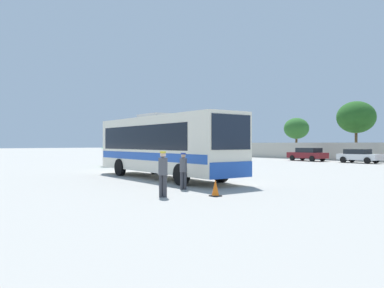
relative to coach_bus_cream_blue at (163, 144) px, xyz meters
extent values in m
plane|color=#A3A099|center=(0.90, 10.32, -1.98)|extent=(300.00, 300.00, 0.00)
cube|color=silver|center=(0.13, 0.00, -0.02)|extent=(11.47, 2.75, 3.03)
cube|color=black|center=(-0.44, 0.01, 0.34)|extent=(9.41, 2.74, 1.34)
cube|color=#2351B2|center=(0.13, 0.00, -0.69)|extent=(11.24, 2.77, 0.42)
cube|color=#19212D|center=(5.86, -0.10, 0.52)|extent=(0.08, 2.30, 1.58)
cube|color=#2351B2|center=(5.86, -0.10, -1.17)|extent=(0.10, 2.50, 0.73)
cube|color=#B2B2B2|center=(-0.73, 0.01, 1.62)|extent=(2.22, 1.44, 0.24)
cylinder|color=black|center=(3.69, 1.16, -1.46)|extent=(1.05, 0.32, 1.04)
cylinder|color=black|center=(3.65, -1.29, -1.46)|extent=(1.05, 0.32, 1.04)
cylinder|color=black|center=(-2.99, 1.28, -1.46)|extent=(1.05, 0.32, 1.04)
cylinder|color=black|center=(-3.03, -1.17, -1.46)|extent=(1.05, 0.32, 1.04)
cylinder|color=#38383D|center=(5.01, -2.07, -1.60)|extent=(0.14, 0.14, 0.76)
cylinder|color=#38383D|center=(4.96, -2.20, -1.60)|extent=(0.14, 0.14, 0.76)
cylinder|color=#4C4C51|center=(4.98, -2.14, -0.92)|extent=(0.42, 0.42, 0.60)
sphere|color=tan|center=(4.98, -2.14, -0.52)|extent=(0.21, 0.21, 0.21)
cylinder|color=navy|center=(4.98, -2.14, -0.42)|extent=(0.22, 0.22, 0.06)
cylinder|color=#38383D|center=(6.49, -4.06, -1.57)|extent=(0.15, 0.15, 0.82)
cylinder|color=#38383D|center=(6.36, -4.15, -1.57)|extent=(0.15, 0.15, 0.82)
cylinder|color=#4C4C51|center=(6.42, -4.10, -0.84)|extent=(0.47, 0.47, 0.65)
sphere|color=beige|center=(6.42, -4.10, -0.40)|extent=(0.22, 0.22, 0.22)
cylinder|color=yellow|center=(6.42, -4.10, -0.30)|extent=(0.23, 0.23, 0.07)
cylinder|color=gray|center=(-12.27, 2.89, -0.89)|extent=(0.05, 0.05, 2.18)
cone|color=green|center=(-12.27, 2.89, -0.08)|extent=(2.38, 2.38, 0.65)
cube|color=brown|center=(-12.27, 2.89, -1.80)|extent=(0.45, 0.45, 0.36)
cube|color=maroon|center=(-8.38, 24.82, -1.34)|extent=(4.60, 2.04, 0.64)
cube|color=black|center=(-8.16, 24.81, -0.75)|extent=(2.56, 1.78, 0.53)
cylinder|color=black|center=(-9.82, 24.01, -1.66)|extent=(0.65, 0.25, 0.64)
cylinder|color=black|center=(-9.73, 25.77, -1.66)|extent=(0.65, 0.25, 0.64)
cylinder|color=black|center=(-7.03, 23.87, -1.66)|extent=(0.65, 0.25, 0.64)
cylinder|color=black|center=(-6.94, 25.63, -1.66)|extent=(0.65, 0.25, 0.64)
cube|color=silver|center=(-2.33, 25.16, -1.36)|extent=(4.12, 1.95, 0.60)
cube|color=black|center=(-2.53, 25.15, -0.81)|extent=(2.29, 1.74, 0.49)
cylinder|color=black|center=(-1.11, 26.09, -1.66)|extent=(0.65, 0.24, 0.64)
cylinder|color=black|center=(-1.04, 24.33, -1.66)|extent=(0.65, 0.24, 0.64)
cylinder|color=black|center=(-3.62, 26.00, -1.66)|extent=(0.65, 0.24, 0.64)
cylinder|color=black|center=(-3.55, 24.23, -1.66)|extent=(0.65, 0.24, 0.64)
cylinder|color=brown|center=(-17.28, 34.40, -0.51)|extent=(0.32, 0.32, 2.94)
ellipsoid|color=#2D6628|center=(-17.28, 34.40, 2.23)|extent=(3.64, 3.64, 3.09)
cylinder|color=brown|center=(-6.43, 31.72, -0.19)|extent=(0.32, 0.32, 3.57)
ellipsoid|color=#23561E|center=(-6.43, 31.72, 3.18)|extent=(4.53, 4.53, 3.85)
cube|color=black|center=(7.44, -2.41, -1.96)|extent=(0.36, 0.36, 0.04)
cone|color=orange|center=(7.44, -2.41, -1.64)|extent=(0.28, 0.28, 0.60)
camera|label=1|loc=(18.41, -11.78, 0.02)|focal=35.76mm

